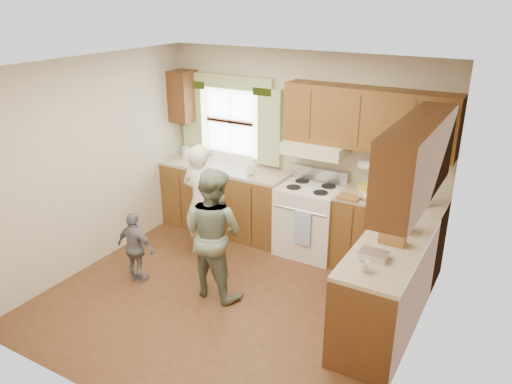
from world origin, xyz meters
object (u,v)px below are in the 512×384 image
Objects in this scene: stove at (310,218)px; woman_left at (201,202)px; woman_right at (213,233)px; child at (136,248)px.

stove is 1.39m from woman_left.
woman_right is 1.70× the size of child.
woman_right is at bearing 136.56° from woman_left.
woman_right reaches higher than woman_left.
woman_right is at bearing -165.42° from child.
woman_left is 1.00× the size of woman_right.
woman_left is at bearing -108.76° from child.
woman_right is (0.62, -0.65, 0.00)m from woman_left.
woman_left is at bearing -146.76° from stove.
woman_right is at bearing -110.47° from stove.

